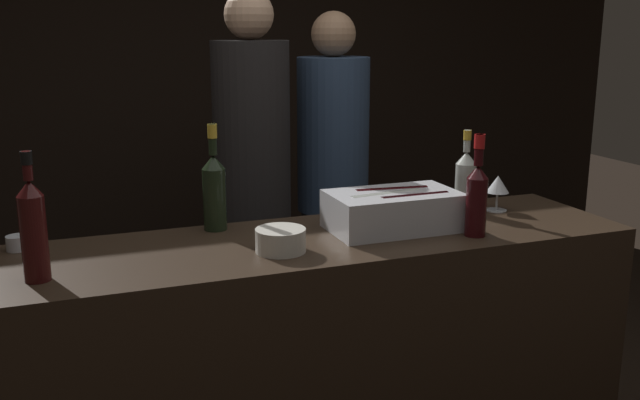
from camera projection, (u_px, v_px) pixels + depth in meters
wall_back_chalkboard at (185, 72)px, 4.43m from camera, size 6.40×0.06×2.80m
bar_counter at (323, 377)px, 2.45m from camera, size 2.08×0.57×1.00m
ice_bin_with_bottles at (394, 209)px, 2.41m from camera, size 0.44×0.26×0.13m
bowl_white at (281, 239)px, 2.18m from camera, size 0.16×0.16×0.07m
wine_glass at (498, 185)px, 2.65m from camera, size 0.08×0.08×0.13m
candle_votive at (17, 243)px, 2.19m from camera, size 0.07×0.07×0.05m
rose_wine_bottle at (465, 179)px, 2.63m from camera, size 0.07×0.07×0.31m
red_wine_bottle_black_foil at (33, 227)px, 1.90m from camera, size 0.07×0.07×0.36m
champagne_bottle at (214, 189)px, 2.39m from camera, size 0.08×0.08×0.36m
red_wine_bottle_tall at (477, 195)px, 2.32m from camera, size 0.07×0.07×0.34m
person_in_hoodie at (333, 174)px, 3.47m from camera, size 0.35×0.35×1.75m
person_blond_tee at (253, 176)px, 3.15m from camera, size 0.34×0.34×1.83m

